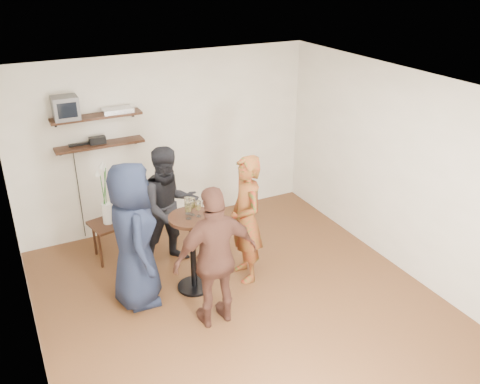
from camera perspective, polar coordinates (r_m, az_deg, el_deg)
name	(u,v)px	position (r m, az deg, el deg)	size (l,w,h in m)	color
room	(244,210)	(5.49, 0.49, -2.03)	(4.58, 5.08, 2.68)	#4A2F17
shelf_upper	(96,116)	(7.10, -15.82, 8.17)	(1.20, 0.25, 0.04)	black
shelf_lower	(100,145)	(7.22, -15.46, 5.14)	(1.20, 0.25, 0.04)	black
crt_monitor	(65,108)	(7.00, -19.02, 8.95)	(0.32, 0.30, 0.30)	#59595B
dvd_deck	(117,110)	(7.15, -13.61, 8.91)	(0.40, 0.24, 0.06)	silver
radio	(97,140)	(7.20, -15.72, 5.61)	(0.22, 0.10, 0.10)	black
power_strip	(80,144)	(7.22, -17.53, 5.14)	(0.30, 0.05, 0.03)	black
side_table	(109,228)	(7.09, -14.48, -3.99)	(0.54, 0.54, 0.54)	black
vase_lilies	(106,203)	(6.91, -14.82, -1.24)	(0.19, 0.19, 0.92)	white
drinks_table	(193,243)	(6.18, -5.34, -5.70)	(0.55, 0.55, 1.01)	black
wine_glass_fl	(188,207)	(5.89, -5.85, -1.72)	(0.07, 0.07, 0.22)	silver
wine_glass_fr	(198,206)	(5.94, -4.72, -1.59)	(0.07, 0.07, 0.20)	silver
wine_glass_bl	(187,203)	(6.00, -5.93, -1.22)	(0.07, 0.07, 0.21)	silver
wine_glass_br	(192,204)	(5.97, -5.41, -1.31)	(0.07, 0.07, 0.22)	silver
person_plaid	(246,220)	(6.29, 0.69, -3.11)	(0.61, 0.40, 1.66)	red
person_dark	(170,207)	(6.67, -7.89, -1.72)	(0.80, 0.62, 1.65)	black
person_navy	(133,236)	(5.94, -11.90, -4.86)	(0.87, 0.57, 1.78)	#161C31
person_brown	(216,258)	(5.54, -2.71, -7.38)	(0.98, 0.41, 1.67)	#4B2A20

